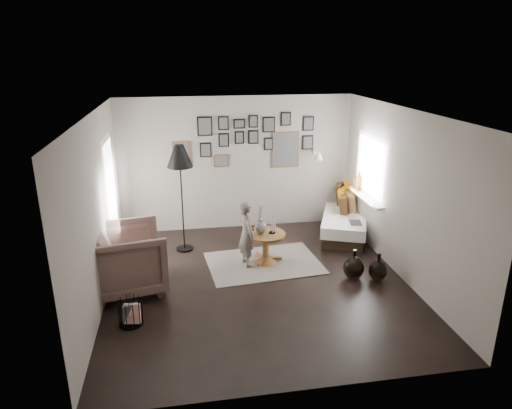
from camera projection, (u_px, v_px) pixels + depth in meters
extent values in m
plane|color=black|center=(258.00, 282.00, 7.04)|extent=(4.80, 4.80, 0.00)
plane|color=gray|center=(237.00, 164.00, 8.86)|extent=(4.50, 0.00, 4.50)
plane|color=gray|center=(302.00, 281.00, 4.38)|extent=(4.50, 0.00, 4.50)
plane|color=gray|center=(97.00, 211.00, 6.27)|extent=(0.00, 4.80, 4.80)
plane|color=gray|center=(403.00, 195.00, 6.98)|extent=(0.00, 4.80, 4.80)
plane|color=white|center=(259.00, 112.00, 6.20)|extent=(4.80, 4.80, 0.00)
plane|color=white|center=(112.00, 201.00, 7.47)|extent=(0.00, 2.14, 2.14)
plane|color=white|center=(112.00, 201.00, 7.47)|extent=(0.00, 1.88, 1.88)
plane|color=white|center=(112.00, 201.00, 7.47)|extent=(0.00, 1.93, 1.93)
plane|color=white|center=(371.00, 166.00, 8.05)|extent=(0.00, 1.30, 1.30)
plane|color=white|center=(371.00, 166.00, 8.05)|extent=(0.00, 1.14, 1.14)
cube|color=white|center=(365.00, 197.00, 8.23)|extent=(0.15, 1.32, 0.04)
cylinder|color=#8C4C14|center=(359.00, 184.00, 8.50)|extent=(0.10, 0.10, 0.28)
cylinder|color=#8C4C14|center=(355.00, 183.00, 8.67)|extent=(0.08, 0.08, 0.22)
cube|color=brown|center=(182.00, 153.00, 8.60)|extent=(0.35, 0.03, 0.45)
cube|color=black|center=(182.00, 154.00, 8.58)|extent=(0.30, 0.01, 0.40)
cube|color=black|center=(205.00, 126.00, 8.51)|extent=(0.28, 0.03, 0.36)
cube|color=black|center=(205.00, 126.00, 8.50)|extent=(0.23, 0.01, 0.31)
cube|color=black|center=(206.00, 150.00, 8.66)|extent=(0.22, 0.03, 0.28)
cube|color=black|center=(206.00, 150.00, 8.64)|extent=(0.17, 0.01, 0.23)
cube|color=black|center=(223.00, 123.00, 8.55)|extent=(0.20, 0.03, 0.26)
cube|color=black|center=(223.00, 123.00, 8.53)|extent=(0.15, 0.01, 0.21)
cube|color=black|center=(224.00, 140.00, 8.65)|extent=(0.20, 0.03, 0.26)
cube|color=black|center=(224.00, 140.00, 8.64)|extent=(0.15, 0.01, 0.21)
cube|color=black|center=(239.00, 124.00, 8.61)|extent=(0.22, 0.03, 0.18)
cube|color=black|center=(239.00, 124.00, 8.59)|extent=(0.17, 0.01, 0.13)
cube|color=black|center=(239.00, 137.00, 8.69)|extent=(0.18, 0.03, 0.24)
cube|color=black|center=(239.00, 138.00, 8.67)|extent=(0.13, 0.01, 0.19)
cube|color=black|center=(253.00, 121.00, 8.64)|extent=(0.18, 0.03, 0.24)
cube|color=black|center=(253.00, 121.00, 8.62)|extent=(0.13, 0.01, 0.19)
cube|color=black|center=(253.00, 137.00, 8.73)|extent=(0.20, 0.03, 0.26)
cube|color=black|center=(253.00, 137.00, 8.72)|extent=(0.15, 0.01, 0.21)
cube|color=black|center=(269.00, 125.00, 8.71)|extent=(0.24, 0.03, 0.30)
cube|color=black|center=(269.00, 125.00, 8.69)|extent=(0.19, 0.01, 0.25)
cube|color=black|center=(269.00, 144.00, 8.83)|extent=(0.18, 0.03, 0.24)
cube|color=black|center=(269.00, 144.00, 8.81)|extent=(0.13, 0.01, 0.19)
cube|color=brown|center=(285.00, 150.00, 8.92)|extent=(0.55, 0.03, 0.70)
cube|color=black|center=(285.00, 150.00, 8.90)|extent=(0.50, 0.01, 0.65)
cube|color=black|center=(286.00, 119.00, 8.73)|extent=(0.20, 0.03, 0.26)
cube|color=black|center=(286.00, 119.00, 8.71)|extent=(0.15, 0.01, 0.21)
cube|color=black|center=(308.00, 124.00, 8.83)|extent=(0.22, 0.03, 0.28)
cube|color=black|center=(308.00, 124.00, 8.81)|extent=(0.17, 0.01, 0.23)
cube|color=black|center=(308.00, 142.00, 8.95)|extent=(0.22, 0.03, 0.28)
cube|color=black|center=(308.00, 143.00, 8.93)|extent=(0.17, 0.01, 0.23)
cube|color=brown|center=(222.00, 161.00, 8.78)|extent=(0.30, 0.03, 0.24)
cube|color=black|center=(222.00, 161.00, 8.76)|extent=(0.25, 0.01, 0.19)
cube|color=white|center=(315.00, 151.00, 9.02)|extent=(0.06, 0.04, 0.10)
cylinder|color=white|center=(317.00, 152.00, 8.90)|extent=(0.02, 0.24, 0.02)
cone|color=white|center=(318.00, 156.00, 8.80)|extent=(0.18, 0.18, 0.14)
cube|color=beige|center=(264.00, 263.00, 7.67)|extent=(1.95, 1.45, 0.01)
cone|color=brown|center=(265.00, 259.00, 7.71)|extent=(0.49, 0.49, 0.09)
cylinder|color=brown|center=(266.00, 247.00, 7.64)|extent=(0.10, 0.10, 0.38)
cylinder|color=brown|center=(266.00, 234.00, 7.57)|extent=(0.66, 0.66, 0.04)
ellipsoid|color=black|center=(261.00, 227.00, 7.53)|extent=(0.19, 0.19, 0.21)
cylinder|color=black|center=(261.00, 220.00, 7.49)|extent=(0.06, 0.06, 0.04)
cylinder|color=black|center=(272.00, 232.00, 7.57)|extent=(0.11, 0.11, 0.02)
cube|color=black|center=(344.00, 228.00, 8.92)|extent=(1.33, 1.89, 0.20)
cube|color=white|center=(344.00, 218.00, 8.85)|extent=(1.41, 1.97, 0.22)
cube|color=#CB780B|center=(334.00, 191.00, 9.41)|extent=(0.33, 0.55, 0.51)
cube|color=#392412|center=(330.00, 194.00, 9.32)|extent=(0.39, 0.50, 0.46)
cube|color=brown|center=(343.00, 196.00, 9.22)|extent=(0.23, 0.45, 0.44)
cube|color=#CB780B|center=(337.00, 199.00, 9.07)|extent=(0.36, 0.47, 0.42)
cube|color=brown|center=(346.00, 202.00, 8.95)|extent=(0.25, 0.41, 0.38)
cube|color=#392412|center=(344.00, 205.00, 8.81)|extent=(0.37, 0.41, 0.37)
cube|color=black|center=(355.00, 223.00, 8.30)|extent=(0.25, 0.31, 0.01)
imported|color=brown|center=(128.00, 259.00, 6.70)|extent=(1.25, 1.23, 0.98)
cube|color=white|center=(130.00, 258.00, 6.75)|extent=(0.51, 0.52, 0.20)
cylinder|color=black|center=(185.00, 249.00, 8.20)|extent=(0.30, 0.30, 0.03)
cylinder|color=black|center=(182.00, 205.00, 7.93)|extent=(0.03, 0.03, 1.69)
cone|color=black|center=(180.00, 156.00, 7.65)|extent=(0.44, 0.44, 0.38)
cube|color=black|center=(130.00, 313.00, 5.92)|extent=(0.22, 0.15, 0.28)
cube|color=white|center=(133.00, 314.00, 5.91)|extent=(0.21, 0.10, 0.28)
ellipsoid|color=black|center=(354.00, 268.00, 7.10)|extent=(0.33, 0.33, 0.38)
cylinder|color=black|center=(355.00, 253.00, 7.02)|extent=(0.05, 0.05, 0.12)
ellipsoid|color=black|center=(378.00, 271.00, 7.05)|extent=(0.29, 0.29, 0.33)
cylinder|color=black|center=(379.00, 258.00, 6.98)|extent=(0.05, 0.05, 0.12)
imported|color=#665C50|center=(247.00, 234.00, 7.44)|extent=(0.37, 0.46, 1.11)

